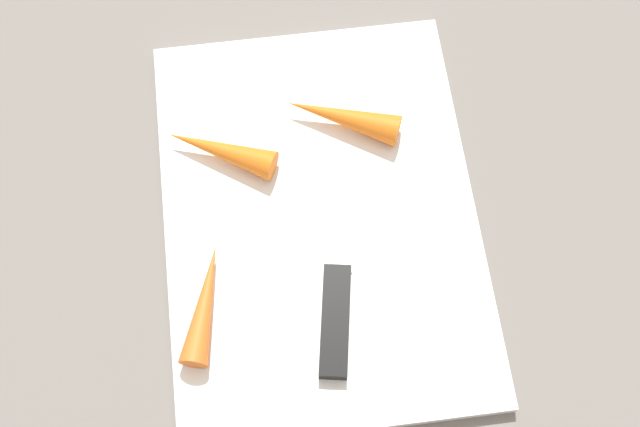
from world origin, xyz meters
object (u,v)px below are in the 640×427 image
(cutting_board, at_px, (320,216))
(carrot_longest, at_px, (342,117))
(carrot_medium, at_px, (205,303))
(knife, at_px, (339,305))
(carrot_shortest, at_px, (220,150))

(cutting_board, relative_size, carrot_longest, 3.61)
(carrot_longest, xyz_separation_m, carrot_medium, (0.15, -0.13, -0.00))
(knife, relative_size, carrot_medium, 2.03)
(cutting_board, relative_size, carrot_shortest, 3.75)
(knife, bearing_deg, cutting_board, 13.43)
(carrot_longest, xyz_separation_m, carrot_shortest, (0.02, -0.11, -0.00))
(carrot_shortest, bearing_deg, carrot_medium, 106.02)
(carrot_longest, height_order, carrot_medium, carrot_longest)
(cutting_board, bearing_deg, carrot_medium, -55.29)
(cutting_board, xyz_separation_m, knife, (0.08, 0.01, 0.01))
(knife, relative_size, carrot_longest, 2.01)
(cutting_board, distance_m, carrot_medium, 0.12)
(knife, bearing_deg, carrot_medium, 92.97)
(cutting_board, bearing_deg, knife, 3.48)
(knife, distance_m, carrot_shortest, 0.17)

